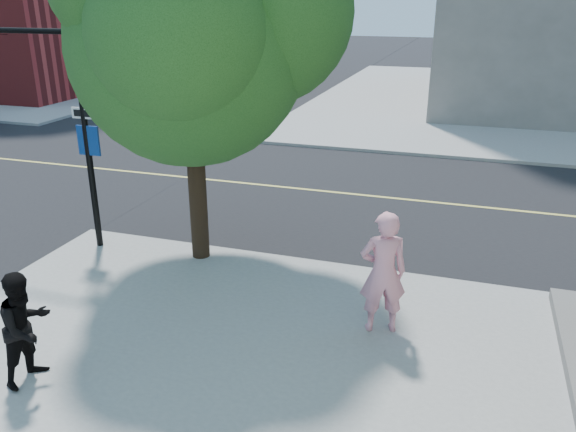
% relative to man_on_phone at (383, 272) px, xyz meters
% --- Properties ---
extents(ground, '(140.00, 140.00, 0.00)m').
position_rel_man_on_phone_xyz_m(ground, '(-5.79, 2.10, -1.09)').
color(ground, black).
rests_on(ground, ground).
extents(road_ew, '(140.00, 9.00, 0.01)m').
position_rel_man_on_phone_xyz_m(road_ew, '(-5.79, 6.60, -1.09)').
color(road_ew, black).
rests_on(road_ew, ground).
extents(sidewalk_nw, '(26.00, 25.00, 0.12)m').
position_rel_man_on_phone_xyz_m(sidewalk_nw, '(-28.79, 23.60, -1.03)').
color(sidewalk_nw, gray).
rests_on(sidewalk_nw, ground).
extents(man_on_phone, '(0.82, 0.67, 1.95)m').
position_rel_man_on_phone_xyz_m(man_on_phone, '(0.00, 0.00, 0.00)').
color(man_on_phone, pink).
rests_on(man_on_phone, sidewalk_se).
extents(pedestrian, '(0.70, 0.84, 1.57)m').
position_rel_man_on_phone_xyz_m(pedestrian, '(-4.25, -2.66, -0.19)').
color(pedestrian, black).
rests_on(pedestrian, sidewalk_se).
extents(street_tree, '(5.26, 4.78, 6.98)m').
position_rel_man_on_phone_xyz_m(street_tree, '(-3.72, 1.61, 3.53)').
color(street_tree, black).
rests_on(street_tree, sidewalk_se).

